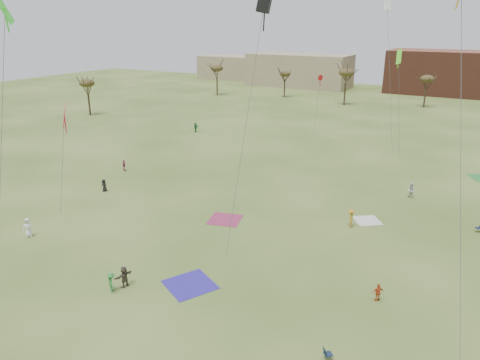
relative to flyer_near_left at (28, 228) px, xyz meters
The scene contains 20 objects.
ground 17.64m from the flyer_near_left, ahead, with size 260.00×260.00×0.00m, color #375019.
flyer_near_left is the anchor object (origin of this frame).
flyer_near_center 14.26m from the flyer_near_left, 13.00° to the right, with size 1.04×0.60×1.60m, color #297D32.
spectator_fore_a 32.74m from the flyer_near_left, ahead, with size 0.85×0.35×1.44m, color #C94D22.
spectator_fore_c 14.47m from the flyer_near_left, ahead, with size 1.63×0.52×1.76m, color #4E4238.
flyer_mid_a 13.01m from the flyer_near_left, 101.57° to the left, with size 0.75×0.49×1.54m, color black.
flyer_mid_b 31.94m from the flyer_near_left, 32.89° to the left, with size 1.22×0.70×1.88m, color #B28521.
spectator_mid_d 20.98m from the flyer_near_left, 106.85° to the left, with size 0.95×0.40×1.62m, color #A64576.
spectator_mid_e 42.09m from the flyer_near_left, 42.79° to the left, with size 0.90×0.70×1.85m, color silver.
flyer_far_a 45.90m from the flyer_near_left, 103.38° to the left, with size 1.63×0.52×1.76m, color #2A7E3F.
blanket_blue 18.71m from the flyer_near_left, ahead, with size 3.54×3.54×0.03m, color #2F24A0.
blanket_cream 34.21m from the flyer_near_left, 34.96° to the left, with size 2.52×2.52×0.03m, color silver.
blanket_plum 19.43m from the flyer_near_left, 40.54° to the left, with size 3.26×3.26×0.03m, color #922D50.
camp_chair_center 31.12m from the flyer_near_left, ahead, with size 0.74×0.74×0.87m.
camp_chair_right 44.36m from the flyer_near_left, 30.05° to the left, with size 0.72×0.70×0.87m.
kites_aloft 31.64m from the flyer_near_left, 41.45° to the left, with size 66.91×67.32×22.77m.
tree_line 79.51m from the flyer_near_left, 79.29° to the left, with size 117.44×49.32×8.91m.
building_tan 115.17m from the flyer_near_left, 98.71° to the left, with size 32.00×14.00×10.00m, color #937F60.
building_brick 121.00m from the flyer_near_left, 79.24° to the left, with size 26.00×16.00×12.00m, color brown.
building_tan_west 129.78m from the flyer_near_left, 111.44° to the left, with size 20.00×12.00×8.00m, color #937F60.
Camera 1 is at (19.65, -23.78, 19.87)m, focal length 33.88 mm.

